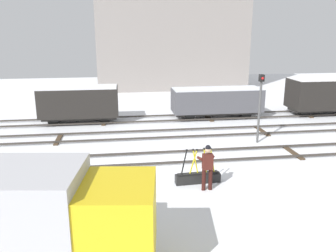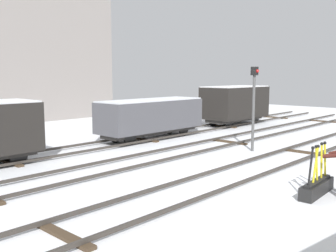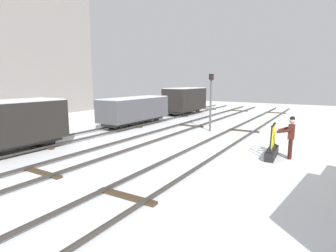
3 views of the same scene
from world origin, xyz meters
TOP-DOWN VIEW (x-y plane):
  - ground_plane at (0.00, 0.00)m, footprint 60.00×60.00m
  - track_main_line at (0.00, 0.00)m, footprint 44.00×1.94m
  - track_siding_near at (0.00, 3.81)m, footprint 44.00×1.94m
  - track_siding_far at (0.00, 7.41)m, footprint 44.00×1.94m
  - switch_lever_frame at (0.48, -2.68)m, footprint 1.82×0.45m
  - rail_worker at (0.68, -3.34)m, footprint 0.56×0.68m
  - delivery_truck at (-4.72, -7.42)m, footprint 6.03×3.04m
  - signal_post at (4.79, 1.88)m, footprint 0.24×0.32m
  - apartment_building at (3.00, 21.05)m, footprint 15.07×5.75m
  - freight_car_mid_siding at (-5.01, 7.41)m, footprint 4.93×2.07m
  - freight_car_far_end at (4.07, 7.41)m, footprint 6.04×1.92m
  - freight_car_back_track at (11.89, 7.41)m, footprint 4.95×2.29m

SIDE VIEW (x-z plane):
  - ground_plane at x=0.00m, z-range 0.00..0.00m
  - track_siding_far at x=0.00m, z-range 0.02..0.20m
  - track_main_line at x=0.00m, z-range 0.02..0.20m
  - track_siding_near at x=0.00m, z-range 0.02..0.20m
  - switch_lever_frame at x=0.48m, z-range -0.47..0.98m
  - rail_worker at x=0.68m, z-range 0.11..1.90m
  - freight_car_far_end at x=4.07m, z-range 0.18..2.24m
  - freight_car_mid_siding at x=-5.01m, z-range 0.18..2.54m
  - freight_car_back_track at x=11.89m, z-range 0.18..2.75m
  - delivery_truck at x=-4.72m, z-range 0.19..3.00m
  - signal_post at x=4.79m, z-range 0.42..4.07m
  - apartment_building at x=3.00m, z-range 0.01..12.74m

